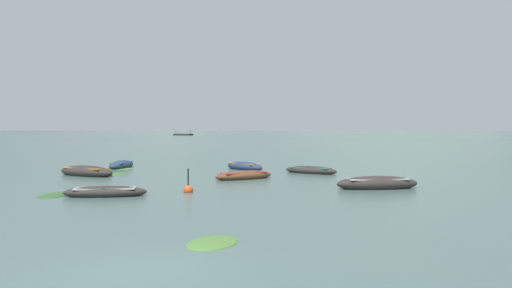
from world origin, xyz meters
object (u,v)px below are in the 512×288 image
object	(u,v)px
rowboat_1	(244,176)
rowboat_5	(311,170)
ferry_0	(183,134)
mooring_buoy	(188,190)
rowboat_4	(244,166)
rowboat_6	(86,172)
rowboat_0	(121,165)
rowboat_3	(105,192)
rowboat_2	(377,184)

from	to	relation	value
rowboat_1	rowboat_5	xyz separation A→B (m)	(3.79, 3.59, -0.00)
ferry_0	mooring_buoy	world-z (taller)	ferry_0
rowboat_4	rowboat_5	world-z (taller)	rowboat_4
rowboat_5	rowboat_6	bearing A→B (deg)	-169.61
rowboat_0	rowboat_6	world-z (taller)	rowboat_6
rowboat_4	rowboat_6	bearing A→B (deg)	-150.76
rowboat_5	rowboat_3	bearing A→B (deg)	-129.10
rowboat_3	rowboat_0	bearing A→B (deg)	107.11
rowboat_1	rowboat_6	xyz separation A→B (m)	(-9.35, 1.18, 0.05)
ferry_0	rowboat_2	bearing A→B (deg)	-74.87
rowboat_4	rowboat_5	size ratio (longest dim) A/B	1.01
rowboat_1	rowboat_6	size ratio (longest dim) A/B	0.82
rowboat_6	rowboat_4	bearing A→B (deg)	29.24
mooring_buoy	rowboat_6	bearing A→B (deg)	137.28
rowboat_3	rowboat_5	size ratio (longest dim) A/B	0.98
rowboat_0	rowboat_2	distance (m)	18.92
rowboat_0	rowboat_6	size ratio (longest dim) A/B	0.86
ferry_0	rowboat_1	bearing A→B (deg)	-76.45
rowboat_4	rowboat_2	bearing A→B (deg)	-54.79
rowboat_5	mooring_buoy	distance (m)	10.90
rowboat_5	rowboat_6	xyz separation A→B (m)	(-13.13, -2.41, 0.05)
rowboat_1	rowboat_2	xyz separation A→B (m)	(6.49, -3.84, 0.05)
rowboat_3	ferry_0	distance (m)	196.36
rowboat_3	rowboat_6	size ratio (longest dim) A/B	0.81
rowboat_5	rowboat_1	bearing A→B (deg)	-136.51
rowboat_3	rowboat_4	xyz separation A→B (m)	(4.41, 13.27, 0.04)
rowboat_1	ferry_0	world-z (taller)	ferry_0
rowboat_4	rowboat_6	distance (m)	10.09
rowboat_1	rowboat_6	bearing A→B (deg)	172.78
rowboat_5	mooring_buoy	xyz separation A→B (m)	(-5.64, -9.33, -0.07)
rowboat_5	ferry_0	bearing A→B (deg)	104.93
rowboat_3	rowboat_6	distance (m)	9.43
rowboat_3	rowboat_6	world-z (taller)	rowboat_6
rowboat_2	rowboat_6	size ratio (longest dim) A/B	0.94
rowboat_2	rowboat_5	bearing A→B (deg)	109.96
rowboat_3	rowboat_6	xyz separation A→B (m)	(-4.40, 8.34, 0.07)
rowboat_3	mooring_buoy	xyz separation A→B (m)	(3.09, 1.42, -0.06)
rowboat_1	rowboat_3	distance (m)	8.70
rowboat_3	rowboat_5	distance (m)	13.85
rowboat_3	rowboat_5	xyz separation A→B (m)	(8.73, 10.75, 0.01)
rowboat_4	rowboat_1	bearing A→B (deg)	-84.97
rowboat_0	rowboat_5	distance (m)	13.37
rowboat_2	mooring_buoy	world-z (taller)	mooring_buoy
rowboat_2	rowboat_4	distance (m)	12.18
rowboat_6	ferry_0	distance (m)	187.32
rowboat_0	mooring_buoy	size ratio (longest dim) A/B	3.16
rowboat_2	rowboat_1	bearing A→B (deg)	149.39
rowboat_5	rowboat_2	bearing A→B (deg)	-70.04
rowboat_2	rowboat_0	bearing A→B (deg)	146.09
rowboat_0	rowboat_4	world-z (taller)	rowboat_0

